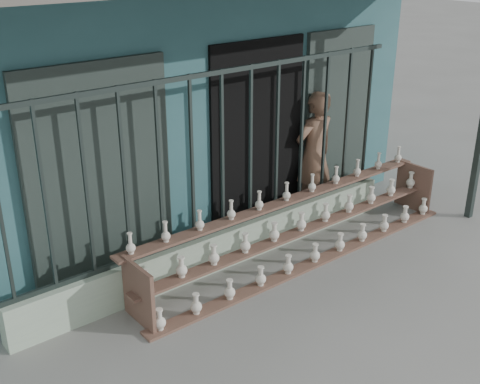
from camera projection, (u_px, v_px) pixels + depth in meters
ground at (303, 315)px, 5.99m from camera, size 60.00×60.00×0.00m
workshop_building at (96, 81)px, 8.40m from camera, size 7.40×6.60×3.21m
parapet_wall at (223, 247)px, 6.84m from camera, size 5.00×0.20×0.45m
security_fence at (222, 153)px, 6.40m from camera, size 5.00×0.04×1.80m
shelf_rack at (301, 229)px, 6.96m from camera, size 4.50×0.68×0.85m
elderly_woman at (314, 155)px, 7.86m from camera, size 0.62×0.41×1.69m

